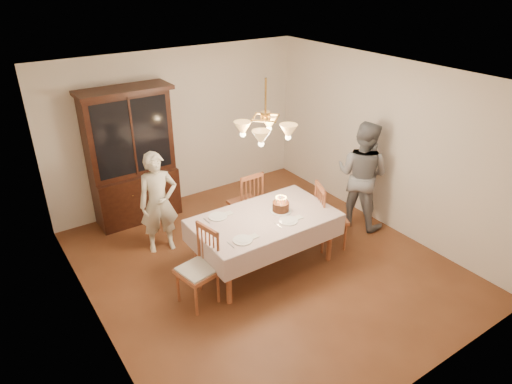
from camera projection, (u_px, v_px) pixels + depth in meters
ground at (264, 264)px, 6.39m from camera, size 5.00×5.00×0.00m
room_shell at (265, 160)px, 5.68m from camera, size 5.00×5.00×5.00m
dining_table at (264, 222)px, 6.09m from camera, size 1.90×1.10×0.76m
china_hutch at (132, 159)px, 7.11m from camera, size 1.38×0.54×2.16m
chair_far_side at (246, 204)px, 7.05m from camera, size 0.45×0.43×1.00m
chair_left_end at (198, 271)px, 5.50m from camera, size 0.49×0.51×1.00m
chair_right_end at (330, 219)px, 6.63m from camera, size 0.56×0.57×1.00m
elderly_woman at (159, 203)px, 6.42m from camera, size 0.61×0.46×1.51m
adult_in_grey at (362, 175)px, 7.03m from camera, size 0.90×1.01×1.71m
birthday_cake at (281, 207)px, 6.17m from camera, size 0.30×0.30×0.22m
place_setting_near_left at (244, 240)px, 5.55m from camera, size 0.39×0.25×0.02m
place_setting_near_right at (289, 221)px, 5.96m from camera, size 0.40×0.25×0.02m
place_setting_far_left at (219, 216)px, 6.06m from camera, size 0.40×0.25×0.02m
chandelier at (265, 130)px, 5.50m from camera, size 0.62×0.62×0.73m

